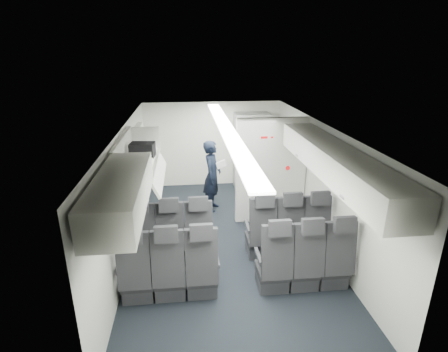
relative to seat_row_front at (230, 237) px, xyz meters
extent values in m
cube|color=black|center=(0.00, 0.53, -0.41)|extent=(3.40, 6.00, 0.01)
cube|color=white|center=(0.00, 0.53, 1.75)|extent=(3.40, 6.00, 0.01)
cube|color=silver|center=(0.00, 3.53, 0.67)|extent=(3.40, 0.01, 2.15)
cube|color=silver|center=(0.00, -2.47, 0.67)|extent=(3.40, 0.01, 2.15)
cube|color=silver|center=(-1.70, 0.53, 0.67)|extent=(0.01, 6.00, 2.15)
cube|color=silver|center=(1.70, 0.53, 0.67)|extent=(0.01, 6.00, 2.15)
cube|color=white|center=(0.00, 0.53, 1.71)|extent=(0.25, 5.52, 0.03)
cube|color=#252628|center=(-1.42, 0.08, -0.13)|extent=(0.44, 0.46, 0.12)
cube|color=#2D2D33|center=(-1.42, 0.08, -0.29)|extent=(0.42, 0.42, 0.22)
cube|color=#252628|center=(-1.42, -0.14, 0.32)|extent=(0.44, 0.20, 0.80)
cube|color=#252628|center=(-1.42, -0.19, 0.72)|extent=(0.30, 0.12, 0.23)
cube|color=#2D2D33|center=(-1.64, 0.05, 0.15)|extent=(0.05, 0.40, 0.06)
cube|color=#2D2D33|center=(-1.20, 0.05, 0.15)|extent=(0.05, 0.40, 0.06)
cube|color=#252628|center=(-0.97, 0.08, -0.13)|extent=(0.44, 0.46, 0.12)
cube|color=#2D2D33|center=(-0.97, 0.08, -0.29)|extent=(0.42, 0.42, 0.22)
cube|color=#252628|center=(-0.97, -0.14, 0.32)|extent=(0.44, 0.20, 0.80)
cube|color=#252628|center=(-0.97, -0.19, 0.72)|extent=(0.30, 0.12, 0.23)
cube|color=#2D2D33|center=(-1.19, 0.05, 0.15)|extent=(0.05, 0.40, 0.06)
cube|color=#2D2D33|center=(-0.75, 0.05, 0.15)|extent=(0.05, 0.40, 0.06)
cube|color=#252628|center=(-0.52, 0.08, -0.13)|extent=(0.44, 0.46, 0.12)
cube|color=#2D2D33|center=(-0.52, 0.08, -0.29)|extent=(0.42, 0.42, 0.22)
cube|color=#252628|center=(-0.52, -0.14, 0.32)|extent=(0.44, 0.20, 0.80)
cube|color=#252628|center=(-0.52, -0.19, 0.72)|extent=(0.30, 0.12, 0.23)
cube|color=#2D2D33|center=(-0.74, 0.05, 0.15)|extent=(0.05, 0.40, 0.06)
cube|color=#2D2D33|center=(-0.30, 0.05, 0.15)|extent=(0.05, 0.40, 0.06)
cube|color=#252628|center=(0.52, 0.08, -0.13)|extent=(0.44, 0.46, 0.12)
cube|color=#2D2D33|center=(0.52, 0.08, -0.29)|extent=(0.42, 0.42, 0.22)
cube|color=#252628|center=(0.52, -0.14, 0.32)|extent=(0.44, 0.20, 0.80)
cube|color=#252628|center=(0.52, -0.19, 0.72)|extent=(0.30, 0.12, 0.23)
cube|color=#2D2D33|center=(0.30, 0.05, 0.15)|extent=(0.05, 0.40, 0.06)
cube|color=#2D2D33|center=(0.74, 0.05, 0.15)|extent=(0.05, 0.40, 0.06)
cube|color=#252628|center=(0.97, 0.08, -0.13)|extent=(0.44, 0.46, 0.12)
cube|color=#2D2D33|center=(0.97, 0.08, -0.29)|extent=(0.42, 0.42, 0.22)
cube|color=#252628|center=(0.97, -0.14, 0.32)|extent=(0.44, 0.20, 0.80)
cube|color=#252628|center=(0.97, -0.19, 0.72)|extent=(0.30, 0.12, 0.23)
cube|color=#2D2D33|center=(0.75, 0.05, 0.15)|extent=(0.05, 0.40, 0.06)
cube|color=#2D2D33|center=(1.19, 0.05, 0.15)|extent=(0.05, 0.40, 0.06)
cube|color=#252628|center=(1.42, 0.08, -0.13)|extent=(0.44, 0.46, 0.12)
cube|color=#2D2D33|center=(1.42, 0.08, -0.29)|extent=(0.42, 0.42, 0.22)
cube|color=#252628|center=(1.42, -0.14, 0.32)|extent=(0.44, 0.20, 0.80)
cube|color=#252628|center=(1.42, -0.19, 0.72)|extent=(0.30, 0.12, 0.23)
cube|color=#2D2D33|center=(1.20, 0.05, 0.15)|extent=(0.05, 0.40, 0.06)
cube|color=#2D2D33|center=(1.64, 0.05, 0.15)|extent=(0.05, 0.40, 0.06)
cube|color=#252628|center=(-1.42, -0.82, -0.13)|extent=(0.44, 0.46, 0.12)
cube|color=#2D2D33|center=(-1.42, -0.82, -0.29)|extent=(0.42, 0.42, 0.22)
cube|color=#252628|center=(-1.42, -1.04, 0.32)|extent=(0.44, 0.20, 0.80)
cube|color=#252628|center=(-1.42, -1.09, 0.72)|extent=(0.30, 0.12, 0.23)
cube|color=#2D2D33|center=(-1.64, -0.85, 0.15)|extent=(0.05, 0.40, 0.06)
cube|color=#2D2D33|center=(-1.20, -0.85, 0.15)|extent=(0.05, 0.40, 0.06)
cube|color=#252628|center=(-0.97, -0.82, -0.13)|extent=(0.44, 0.46, 0.12)
cube|color=#2D2D33|center=(-0.97, -0.82, -0.29)|extent=(0.42, 0.42, 0.22)
cube|color=#252628|center=(-0.97, -1.04, 0.32)|extent=(0.44, 0.20, 0.80)
cube|color=#252628|center=(-0.97, -1.09, 0.72)|extent=(0.30, 0.12, 0.23)
cube|color=#2D2D33|center=(-1.19, -0.85, 0.15)|extent=(0.05, 0.40, 0.06)
cube|color=#2D2D33|center=(-0.75, -0.85, 0.15)|extent=(0.05, 0.40, 0.06)
cube|color=#252628|center=(-0.52, -0.82, -0.13)|extent=(0.44, 0.46, 0.12)
cube|color=#2D2D33|center=(-0.52, -0.82, -0.29)|extent=(0.42, 0.42, 0.22)
cube|color=#252628|center=(-0.52, -1.04, 0.32)|extent=(0.44, 0.20, 0.80)
cube|color=#252628|center=(-0.52, -1.09, 0.72)|extent=(0.30, 0.12, 0.23)
cube|color=#2D2D33|center=(-0.74, -0.85, 0.15)|extent=(0.05, 0.40, 0.06)
cube|color=#2D2D33|center=(-0.30, -0.85, 0.15)|extent=(0.05, 0.40, 0.06)
cube|color=#252628|center=(0.52, -0.82, -0.13)|extent=(0.44, 0.46, 0.12)
cube|color=#2D2D33|center=(0.52, -0.82, -0.29)|extent=(0.42, 0.42, 0.22)
cube|color=#252628|center=(0.52, -1.04, 0.32)|extent=(0.44, 0.20, 0.80)
cube|color=#252628|center=(0.52, -1.09, 0.72)|extent=(0.30, 0.12, 0.23)
cube|color=#2D2D33|center=(0.30, -0.85, 0.15)|extent=(0.05, 0.40, 0.06)
cube|color=#2D2D33|center=(0.74, -0.85, 0.15)|extent=(0.05, 0.40, 0.06)
cube|color=#252628|center=(0.97, -0.82, -0.13)|extent=(0.44, 0.46, 0.12)
cube|color=#2D2D33|center=(0.97, -0.82, -0.29)|extent=(0.42, 0.42, 0.22)
cube|color=#252628|center=(0.97, -1.04, 0.32)|extent=(0.44, 0.20, 0.80)
cube|color=#252628|center=(0.97, -1.09, 0.72)|extent=(0.30, 0.12, 0.23)
cube|color=#2D2D33|center=(0.75, -0.85, 0.15)|extent=(0.05, 0.40, 0.06)
cube|color=#2D2D33|center=(1.19, -0.85, 0.15)|extent=(0.05, 0.40, 0.06)
cube|color=#252628|center=(1.42, -0.82, -0.13)|extent=(0.44, 0.46, 0.12)
cube|color=#2D2D33|center=(1.42, -0.82, -0.29)|extent=(0.42, 0.42, 0.22)
cube|color=#252628|center=(1.42, -1.04, 0.32)|extent=(0.44, 0.20, 0.80)
cube|color=#252628|center=(1.42, -1.09, 0.72)|extent=(0.30, 0.12, 0.23)
cube|color=#2D2D33|center=(1.20, -0.85, 0.15)|extent=(0.05, 0.40, 0.06)
cube|color=#2D2D33|center=(1.64, -0.85, 0.15)|extent=(0.05, 0.40, 0.06)
cube|color=silver|center=(-1.40, -1.47, 1.46)|extent=(0.52, 1.80, 0.40)
cylinder|color=slate|center=(-1.15, -1.47, 1.30)|extent=(0.04, 0.10, 0.04)
cube|color=#9E9E93|center=(-1.40, 0.28, 1.26)|extent=(0.52, 1.70, 0.04)
cube|color=silver|center=(-1.66, 0.28, 1.46)|extent=(0.06, 1.70, 0.44)
cube|color=silver|center=(-1.40, -0.55, 1.46)|extent=(0.52, 0.04, 0.40)
cube|color=silver|center=(-1.40, 1.11, 1.46)|extent=(0.52, 0.04, 0.40)
cube|color=silver|center=(-1.15, 0.28, 1.15)|extent=(0.21, 1.61, 0.38)
cube|color=silver|center=(1.40, -1.47, 1.46)|extent=(0.52, 1.80, 0.40)
cylinder|color=slate|center=(1.15, -1.47, 1.30)|extent=(0.04, 0.10, 0.04)
cube|color=silver|center=(1.40, 0.28, 1.46)|extent=(0.52, 1.70, 0.40)
cylinder|color=slate|center=(1.15, 0.28, 1.30)|extent=(0.04, 0.10, 0.04)
cube|color=white|center=(0.98, 1.33, 0.67)|extent=(1.40, 0.12, 2.13)
cube|color=white|center=(0.85, 1.26, 1.38)|extent=(0.24, 0.01, 0.10)
cube|color=red|center=(0.80, 1.25, 1.38)|extent=(0.13, 0.01, 0.04)
cube|color=red|center=(0.95, 1.25, 1.38)|extent=(0.05, 0.01, 0.03)
cylinder|color=white|center=(1.30, 1.26, 0.75)|extent=(0.11, 0.01, 0.11)
cylinder|color=red|center=(1.30, 1.26, 0.75)|extent=(0.09, 0.01, 0.09)
cube|color=#939399|center=(0.95, 3.25, 0.55)|extent=(0.85, 0.50, 1.90)
cube|color=#3F3F42|center=(0.95, 2.99, 0.10)|extent=(0.80, 0.01, 0.02)
cube|color=#3F3F42|center=(0.95, 2.99, 0.60)|extent=(0.80, 0.01, 0.02)
cube|color=#3F3F42|center=(0.95, 2.99, 1.10)|extent=(0.80, 0.01, 0.02)
cube|color=silver|center=(-1.64, 2.08, 0.55)|extent=(0.10, 0.92, 1.86)
cylinder|color=black|center=(-1.58, 2.08, 1.05)|extent=(0.03, 0.22, 0.22)
cube|color=gold|center=(-1.58, 2.38, 0.60)|extent=(0.02, 0.10, 0.75)
cylinder|color=white|center=(-1.67, 1.33, 0.90)|extent=(0.01, 0.11, 0.11)
cylinder|color=red|center=(-1.66, 1.33, 0.90)|extent=(0.01, 0.09, 0.09)
imported|color=black|center=(-0.14, 2.00, 0.38)|extent=(0.54, 0.66, 1.56)
cube|color=black|center=(-1.38, 0.46, 1.42)|extent=(0.41, 0.31, 0.23)
cube|color=white|center=(0.05, 1.95, 0.64)|extent=(0.21, 0.08, 0.15)
camera|label=1|loc=(-0.67, -5.08, 2.93)|focal=28.00mm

